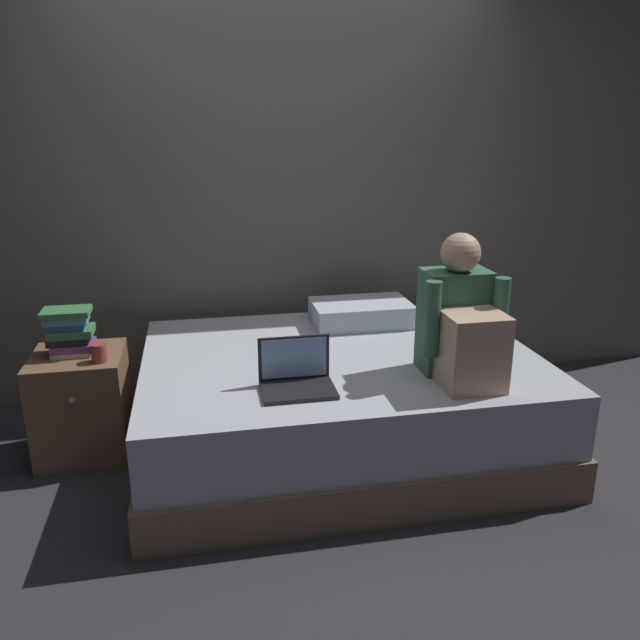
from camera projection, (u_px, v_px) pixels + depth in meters
name	position (u px, v px, depth m)	size (l,w,h in m)	color
ground_plane	(312.00, 478.00, 2.99)	(8.00, 8.00, 0.00)	#2D2D33
wall_back	(274.00, 173.00, 3.70)	(5.60, 0.10, 2.70)	#605B56
bed	(339.00, 400.00, 3.23)	(2.00, 1.50, 0.52)	#7A6047
nightstand	(82.00, 404.00, 3.16)	(0.44, 0.46, 0.54)	brown
person_sitting	(461.00, 324.00, 2.80)	(0.39, 0.44, 0.66)	#38664C
laptop	(297.00, 377.00, 2.72)	(0.32, 0.23, 0.22)	black
pillow	(361.00, 313.00, 3.60)	(0.56, 0.36, 0.13)	silver
book_stack	(69.00, 331.00, 3.05)	(0.23, 0.17, 0.23)	beige
mug	(99.00, 353.00, 2.97)	(0.08, 0.08, 0.09)	#933833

